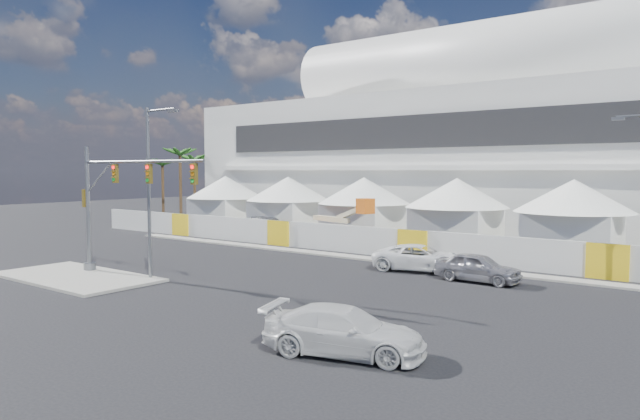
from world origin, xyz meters
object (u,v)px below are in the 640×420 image
Objects in this scene: pickup_curb at (420,258)px; sedan_silver at (478,267)px; traffic_mast at (110,202)px; pickup_near at (344,331)px; lot_car_c at (270,227)px; boom_lift at (328,233)px; streetlight_median at (151,181)px.

sedan_silver is at bearing -122.57° from pickup_curb.
pickup_near is at bearing -10.81° from traffic_mast.
pickup_curb is 21.58m from lot_car_c.
lot_car_c is 0.69× the size of boom_lift.
traffic_mast is at bearing -167.58° from streetlight_median.
traffic_mast is at bearing 62.69° from pickup_near.
boom_lift is at bearing 82.50° from traffic_mast.
boom_lift is (-15.04, 6.99, 0.29)m from sedan_silver.
sedan_silver is at bearing -84.86° from lot_car_c.
streetlight_median reaches higher than lot_car_c.
streetlight_median is at bearing -72.28° from boom_lift.
traffic_mast reaches higher than lot_car_c.
streetlight_median is at bearing 126.88° from sedan_silver.
sedan_silver reaches higher than pickup_curb.
lot_car_c is at bearing 50.72° from pickup_curb.
pickup_curb is 0.54× the size of traffic_mast.
pickup_near is 0.58× the size of streetlight_median.
traffic_mast reaches higher than boom_lift.
sedan_silver is at bearing 32.08° from traffic_mast.
pickup_curb is at bearing 74.53° from sedan_silver.
streetlight_median reaches higher than pickup_near.
pickup_curb is 16.48m from pickup_near.
pickup_near is at bearing -37.27° from boom_lift.
boom_lift is (8.77, -2.92, 0.26)m from lot_car_c.
lot_car_c reaches higher than pickup_curb.
lot_car_c is (-23.81, 9.92, 0.03)m from sedan_silver.
sedan_silver is 18.34m from streetlight_median.
traffic_mast reaches higher than sedan_silver.
pickup_curb is 0.61× the size of streetlight_median.
traffic_mast is (6.41, -20.82, 3.42)m from lot_car_c.
lot_car_c is 9.25m from boom_lift.
pickup_curb is 18.37m from traffic_mast.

